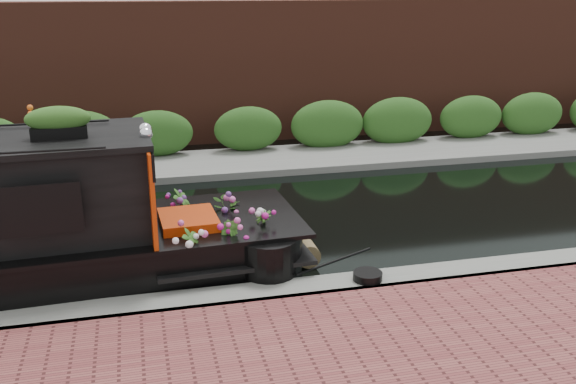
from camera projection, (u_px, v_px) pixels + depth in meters
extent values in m
plane|color=black|center=(182.00, 230.00, 12.20)|extent=(80.00, 80.00, 0.00)
cube|color=slate|center=(201.00, 313.00, 9.15)|extent=(40.00, 0.60, 0.50)
cube|color=slate|center=(168.00, 170.00, 16.08)|extent=(40.00, 2.40, 0.34)
cube|color=#29551C|center=(166.00, 161.00, 16.91)|extent=(40.00, 1.10, 2.80)
cube|color=#54281C|center=(162.00, 143.00, 18.85)|extent=(40.00, 1.00, 8.00)
cube|color=#B93107|center=(149.00, 186.00, 9.72)|extent=(0.15, 1.90, 1.47)
cube|color=black|center=(40.00, 210.00, 8.48)|extent=(0.98, 0.08, 0.60)
cube|color=#B93107|center=(189.00, 231.00, 10.09)|extent=(0.91, 1.02, 0.54)
sphere|color=white|center=(146.00, 134.00, 9.31)|extent=(0.20, 0.20, 0.20)
sphere|color=white|center=(145.00, 129.00, 9.59)|extent=(0.20, 0.20, 0.20)
cube|color=black|center=(59.00, 132.00, 9.17)|extent=(0.78, 0.32, 0.17)
ellipsoid|color=#D25717|center=(58.00, 117.00, 9.10)|extent=(0.85, 0.32, 0.26)
imported|color=#336220|center=(191.00, 248.00, 9.38)|extent=(0.37, 0.38, 0.61)
imported|color=#336220|center=(230.00, 241.00, 9.63)|extent=(0.40, 0.42, 0.60)
imported|color=#336220|center=(230.00, 214.00, 10.81)|extent=(0.64, 0.61, 0.57)
imported|color=#336220|center=(263.00, 228.00, 10.19)|extent=(0.40, 0.40, 0.57)
imported|color=#336220|center=(182.00, 209.00, 10.82)|extent=(0.42, 0.45, 0.71)
cylinder|color=brown|center=(306.00, 253.00, 10.70)|extent=(0.39, 0.42, 0.39)
cylinder|color=black|center=(368.00, 276.00, 9.60)|extent=(0.44, 0.44, 0.12)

